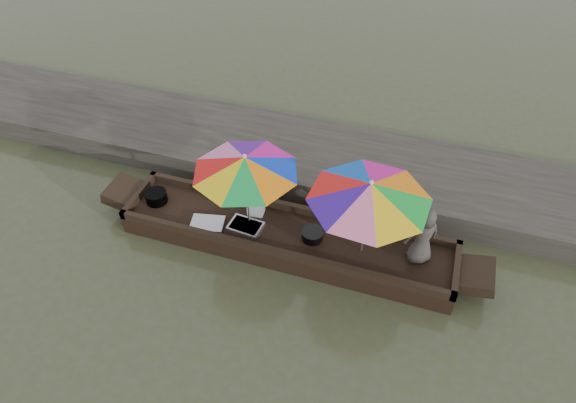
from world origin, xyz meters
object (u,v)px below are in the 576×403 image
(charcoal_grill, at_px, (312,235))
(umbrella_bow, at_px, (247,191))
(vendor, at_px, (423,235))
(boat_hull, at_px, (286,239))
(umbrella_stern, at_px, (366,218))
(tray_crayfish, at_px, (246,227))
(supply_bag, at_px, (256,208))
(cooking_pot, at_px, (156,197))
(tray_scallop, at_px, (207,224))

(charcoal_grill, distance_m, umbrella_bow, 1.35)
(vendor, bearing_deg, boat_hull, -27.47)
(charcoal_grill, bearing_deg, umbrella_stern, 0.25)
(tray_crayfish, distance_m, supply_bag, 0.43)
(charcoal_grill, bearing_deg, cooking_pot, 179.62)
(cooking_pot, height_order, tray_scallop, cooking_pot)
(tray_scallop, relative_size, umbrella_bow, 0.33)
(tray_crayfish, relative_size, tray_scallop, 1.00)
(cooking_pot, relative_size, vendor, 0.36)
(supply_bag, bearing_deg, boat_hull, -23.50)
(supply_bag, relative_size, umbrella_bow, 0.16)
(charcoal_grill, xyz_separation_m, vendor, (1.77, 0.12, 0.47))
(tray_scallop, bearing_deg, tray_crayfish, 10.29)
(boat_hull, xyz_separation_m, tray_scallop, (-1.38, -0.26, 0.21))
(tray_crayfish, relative_size, supply_bag, 2.07)
(boat_hull, xyz_separation_m, charcoal_grill, (0.47, -0.00, 0.26))
(boat_hull, height_order, charcoal_grill, charcoal_grill)
(cooking_pot, distance_m, tray_scallop, 1.18)
(umbrella_bow, height_order, umbrella_stern, same)
(cooking_pot, relative_size, umbrella_stern, 0.20)
(vendor, distance_m, umbrella_bow, 2.94)
(supply_bag, bearing_deg, umbrella_bow, -94.15)
(charcoal_grill, height_order, umbrella_stern, umbrella_stern)
(vendor, xyz_separation_m, umbrella_bow, (-2.93, -0.12, 0.22))
(charcoal_grill, relative_size, umbrella_stern, 0.18)
(cooking_pot, xyz_separation_m, tray_scallop, (1.14, -0.27, -0.07))
(cooking_pot, xyz_separation_m, tray_crayfish, (1.82, -0.15, -0.06))
(tray_scallop, xyz_separation_m, supply_bag, (0.71, 0.55, 0.10))
(charcoal_grill, bearing_deg, supply_bag, 165.54)
(umbrella_bow, bearing_deg, tray_scallop, -159.61)
(umbrella_stern, bearing_deg, umbrella_bow, 180.00)
(vendor, bearing_deg, cooking_pot, -29.22)
(cooking_pot, height_order, umbrella_bow, umbrella_bow)
(boat_hull, height_order, tray_crayfish, tray_crayfish)
(cooking_pot, bearing_deg, umbrella_bow, -0.50)
(vendor, bearing_deg, umbrella_stern, -23.18)
(tray_crayfish, bearing_deg, umbrella_stern, 3.79)
(cooking_pot, height_order, umbrella_stern, umbrella_stern)
(cooking_pot, relative_size, charcoal_grill, 1.12)
(vendor, bearing_deg, tray_scallop, -24.54)
(tray_crayfish, bearing_deg, supply_bag, 84.81)
(tray_scallop, relative_size, vendor, 0.52)
(boat_hull, bearing_deg, tray_crayfish, -169.16)
(umbrella_bow, xyz_separation_m, umbrella_stern, (2.02, 0.00, 0.00))
(umbrella_bow, relative_size, umbrella_stern, 0.91)
(vendor, bearing_deg, supply_bag, -33.83)
(umbrella_bow, bearing_deg, charcoal_grill, -0.19)
(charcoal_grill, height_order, umbrella_bow, umbrella_bow)
(boat_hull, bearing_deg, supply_bag, 156.50)
(boat_hull, height_order, cooking_pot, cooking_pot)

